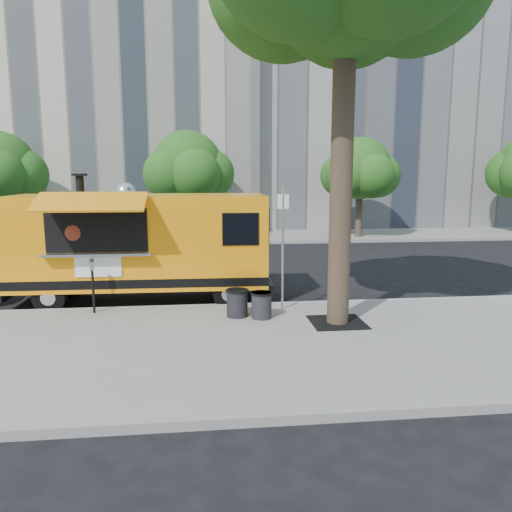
{
  "coord_description": "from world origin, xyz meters",
  "views": [
    {
      "loc": [
        -0.45,
        -13.34,
        3.45
      ],
      "look_at": [
        1.08,
        0.0,
        1.24
      ],
      "focal_mm": 35.0,
      "sensor_mm": 36.0,
      "label": 1
    }
  ],
  "objects_px": {
    "trash_bin_left": "(237,302)",
    "trash_bin_right": "(262,304)",
    "far_tree_c": "(360,169)",
    "parking_meter": "(93,279)",
    "far_tree_b": "(187,166)",
    "sign_post": "(283,241)",
    "food_truck": "(140,243)"
  },
  "relations": [
    {
      "from": "far_tree_c",
      "to": "parking_meter",
      "type": "bearing_deg",
      "value": -128.66
    },
    {
      "from": "parking_meter",
      "to": "trash_bin_left",
      "type": "relative_size",
      "value": 2.07
    },
    {
      "from": "trash_bin_left",
      "to": "trash_bin_right",
      "type": "bearing_deg",
      "value": -19.59
    },
    {
      "from": "trash_bin_left",
      "to": "sign_post",
      "type": "bearing_deg",
      "value": 23.53
    },
    {
      "from": "far_tree_b",
      "to": "food_truck",
      "type": "height_order",
      "value": "far_tree_b"
    },
    {
      "from": "far_tree_c",
      "to": "trash_bin_left",
      "type": "height_order",
      "value": "far_tree_c"
    },
    {
      "from": "food_truck",
      "to": "sign_post",
      "type": "bearing_deg",
      "value": -24.49
    },
    {
      "from": "trash_bin_right",
      "to": "parking_meter",
      "type": "bearing_deg",
      "value": 167.2
    },
    {
      "from": "far_tree_b",
      "to": "food_truck",
      "type": "bearing_deg",
      "value": -94.71
    },
    {
      "from": "sign_post",
      "to": "food_truck",
      "type": "relative_size",
      "value": 0.43
    },
    {
      "from": "far_tree_c",
      "to": "sign_post",
      "type": "distance_m",
      "value": 15.48
    },
    {
      "from": "far_tree_b",
      "to": "sign_post",
      "type": "bearing_deg",
      "value": -79.85
    },
    {
      "from": "sign_post",
      "to": "parking_meter",
      "type": "distance_m",
      "value": 4.64
    },
    {
      "from": "far_tree_b",
      "to": "sign_post",
      "type": "xyz_separation_m",
      "value": [
        2.55,
        -14.25,
        -1.98
      ]
    },
    {
      "from": "far_tree_c",
      "to": "food_truck",
      "type": "relative_size",
      "value": 0.74
    },
    {
      "from": "sign_post",
      "to": "far_tree_b",
      "type": "bearing_deg",
      "value": 100.15
    },
    {
      "from": "far_tree_b",
      "to": "far_tree_c",
      "type": "height_order",
      "value": "far_tree_b"
    },
    {
      "from": "far_tree_b",
      "to": "trash_bin_right",
      "type": "xyz_separation_m",
      "value": [
        1.95,
        -14.95,
        -3.36
      ]
    },
    {
      "from": "parking_meter",
      "to": "trash_bin_right",
      "type": "relative_size",
      "value": 2.19
    },
    {
      "from": "parking_meter",
      "to": "trash_bin_right",
      "type": "bearing_deg",
      "value": -12.8
    },
    {
      "from": "far_tree_c",
      "to": "trash_bin_left",
      "type": "xyz_separation_m",
      "value": [
        -7.6,
        -14.45,
        -3.22
      ]
    },
    {
      "from": "parking_meter",
      "to": "trash_bin_right",
      "type": "height_order",
      "value": "parking_meter"
    },
    {
      "from": "sign_post",
      "to": "trash_bin_left",
      "type": "distance_m",
      "value": 1.85
    },
    {
      "from": "far_tree_c",
      "to": "parking_meter",
      "type": "height_order",
      "value": "far_tree_c"
    },
    {
      "from": "sign_post",
      "to": "trash_bin_left",
      "type": "relative_size",
      "value": 4.65
    },
    {
      "from": "far_tree_b",
      "to": "far_tree_c",
      "type": "relative_size",
      "value": 1.06
    },
    {
      "from": "far_tree_b",
      "to": "far_tree_c",
      "type": "distance_m",
      "value": 9.01
    },
    {
      "from": "far_tree_c",
      "to": "trash_bin_right",
      "type": "distance_m",
      "value": 16.58
    },
    {
      "from": "sign_post",
      "to": "food_truck",
      "type": "xyz_separation_m",
      "value": [
        -3.58,
        1.72,
        -0.23
      ]
    },
    {
      "from": "far_tree_c",
      "to": "trash_bin_right",
      "type": "relative_size",
      "value": 8.54
    },
    {
      "from": "far_tree_b",
      "to": "sign_post",
      "type": "distance_m",
      "value": 14.61
    },
    {
      "from": "food_truck",
      "to": "trash_bin_left",
      "type": "bearing_deg",
      "value": -41.25
    }
  ]
}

